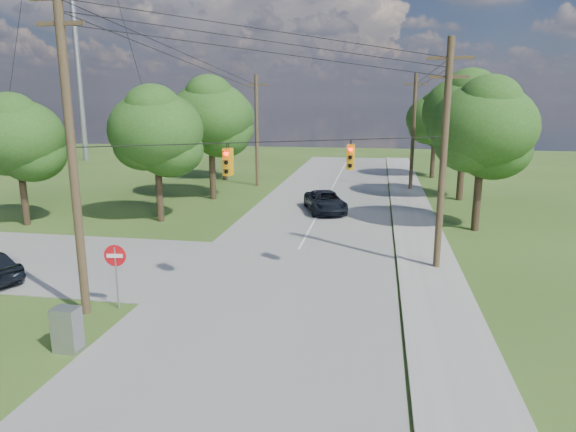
% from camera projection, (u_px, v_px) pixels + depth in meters
% --- Properties ---
extents(ground, '(140.00, 140.00, 0.00)m').
position_uv_depth(ground, '(200.00, 326.00, 18.14)').
color(ground, '#2F4C19').
rests_on(ground, ground).
extents(main_road, '(10.00, 100.00, 0.03)m').
position_uv_depth(main_road, '(281.00, 281.00, 22.60)').
color(main_road, gray).
rests_on(main_road, ground).
extents(sidewalk_east, '(2.60, 100.00, 0.12)m').
position_uv_depth(sidewalk_east, '(439.00, 290.00, 21.45)').
color(sidewalk_east, '#A7A49D').
rests_on(sidewalk_east, ground).
extents(pole_sw, '(2.00, 0.32, 12.00)m').
position_uv_depth(pole_sw, '(71.00, 147.00, 17.92)').
color(pole_sw, brown).
rests_on(pole_sw, ground).
extents(pole_ne, '(2.00, 0.32, 10.50)m').
position_uv_depth(pole_ne, '(444.00, 153.00, 23.10)').
color(pole_ne, brown).
rests_on(pole_ne, ground).
extents(pole_north_e, '(2.00, 0.32, 10.00)m').
position_uv_depth(pole_north_e, '(413.00, 132.00, 44.31)').
color(pole_north_e, brown).
rests_on(pole_north_e, ground).
extents(pole_north_w, '(2.00, 0.32, 10.00)m').
position_uv_depth(pole_north_w, '(257.00, 130.00, 46.65)').
color(pole_north_w, brown).
rests_on(pole_north_w, ground).
extents(power_lines, '(13.93, 29.62, 4.93)m').
position_uv_depth(power_lines, '(295.00, 74.00, 26.94)').
color(power_lines, black).
rests_on(power_lines, ground).
extents(traffic_signals, '(4.91, 3.27, 1.05)m').
position_uv_depth(traffic_signals, '(292.00, 159.00, 20.74)').
color(traffic_signals, orange).
rests_on(traffic_signals, ground).
extents(tree_w_near, '(6.00, 6.00, 8.40)m').
position_uv_depth(tree_w_near, '(156.00, 130.00, 32.58)').
color(tree_w_near, '#3E2E1F').
rests_on(tree_w_near, ground).
extents(tree_w_mid, '(6.40, 6.40, 9.22)m').
position_uv_depth(tree_w_mid, '(211.00, 116.00, 39.95)').
color(tree_w_mid, '#3E2E1F').
rests_on(tree_w_mid, ground).
extents(tree_w_far, '(6.00, 6.00, 8.73)m').
position_uv_depth(tree_w_far, '(224.00, 116.00, 49.96)').
color(tree_w_far, '#3E2E1F').
rests_on(tree_w_far, ground).
extents(tree_e_near, '(6.20, 6.20, 8.81)m').
position_uv_depth(tree_e_near, '(483.00, 127.00, 30.09)').
color(tree_e_near, '#3E2E1F').
rests_on(tree_e_near, ground).
extents(tree_e_mid, '(6.60, 6.60, 9.64)m').
position_uv_depth(tree_e_mid, '(466.00, 112.00, 39.46)').
color(tree_e_mid, '#3E2E1F').
rests_on(tree_e_mid, ground).
extents(tree_e_far, '(5.80, 5.80, 8.32)m').
position_uv_depth(tree_e_far, '(435.00, 119.00, 51.37)').
color(tree_e_far, '#3E2E1F').
rests_on(tree_e_far, ground).
extents(tree_cross_n, '(5.60, 5.60, 7.91)m').
position_uv_depth(tree_cross_n, '(17.00, 137.00, 31.60)').
color(tree_cross_n, '#3E2E1F').
rests_on(tree_cross_n, ground).
extents(car_main_north, '(3.86, 5.74, 1.46)m').
position_uv_depth(car_main_north, '(325.00, 202.00, 36.40)').
color(car_main_north, black).
rests_on(car_main_north, main_road).
extents(control_cabinet, '(0.83, 0.61, 1.46)m').
position_uv_depth(control_cabinet, '(67.00, 330.00, 16.22)').
color(control_cabinet, gray).
rests_on(control_cabinet, ground).
extents(do_not_enter_sign, '(0.84, 0.15, 2.54)m').
position_uv_depth(do_not_enter_sign, '(116.00, 263.00, 19.29)').
color(do_not_enter_sign, gray).
rests_on(do_not_enter_sign, ground).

